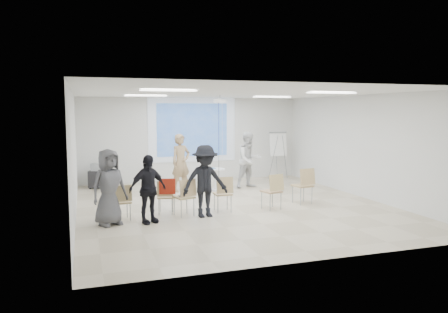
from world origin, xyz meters
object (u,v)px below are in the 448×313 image
object	(u,v)px
chair_right_inner	(273,189)
audience_outer	(109,183)
player_right	(249,157)
av_cart	(98,177)
audience_left	(148,184)
laptop	(184,196)
audience_mid	(205,176)
player_left	(181,159)
flipchart_easel	(278,144)
chair_left_inner	(186,194)
chair_center	(224,191)
chair_far_left	(122,199)
pedestal_table	(216,178)
chair_right_far	(304,183)
chair_left_mid	(166,194)

from	to	relation	value
chair_right_inner	audience_outer	size ratio (longest dim) A/B	0.49
player_right	av_cart	world-z (taller)	player_right
chair_right_inner	audience_left	bearing A→B (deg)	171.71
player_right	chair_right_inner	size ratio (longest dim) A/B	2.18
laptop	audience_mid	distance (m)	0.73
player_left	flipchart_easel	xyz separation A→B (m)	(3.96, 1.32, 0.27)
chair_left_inner	chair_center	distance (m)	1.01
laptop	av_cart	world-z (taller)	av_cart
chair_far_left	player_right	bearing A→B (deg)	28.66
laptop	audience_left	size ratio (longest dim) A/B	0.19
pedestal_table	laptop	size ratio (longest dim) A/B	2.17
audience_left	flipchart_easel	xyz separation A→B (m)	(5.52, 4.92, 0.41)
chair_center	laptop	size ratio (longest dim) A/B	2.70
chair_left_inner	chair_right_inner	bearing A→B (deg)	-16.66
flipchart_easel	av_cart	xyz separation A→B (m)	(-6.44, 0.10, -0.92)
chair_right_far	laptop	world-z (taller)	chair_right_far
pedestal_table	audience_mid	world-z (taller)	audience_mid
pedestal_table	audience_mid	size ratio (longest dim) A/B	0.37
chair_center	player_left	bearing A→B (deg)	99.26
chair_left_inner	laptop	xyz separation A→B (m)	(-0.02, 0.10, -0.05)
pedestal_table	player_left	size ratio (longest dim) A/B	0.35
chair_center	av_cart	xyz separation A→B (m)	(-2.88, 4.53, -0.16)
pedestal_table	flipchart_easel	distance (m)	3.39
chair_far_left	chair_left_inner	world-z (taller)	chair_left_inner
chair_right_far	flipchart_easel	size ratio (longest dim) A/B	0.56
chair_right_far	flipchart_easel	bearing A→B (deg)	65.91
audience_mid	pedestal_table	bearing A→B (deg)	64.21
audience_left	audience_mid	bearing A→B (deg)	-15.07
chair_right_inner	chair_right_far	size ratio (longest dim) A/B	0.94
player_left	laptop	xyz separation A→B (m)	(-0.63, -3.16, -0.54)
pedestal_table	chair_left_mid	world-z (taller)	chair_left_mid
player_left	player_right	xyz separation A→B (m)	(2.30, -0.02, -0.01)
pedestal_table	player_right	bearing A→B (deg)	9.63
chair_right_inner	av_cart	world-z (taller)	chair_right_inner
player_right	audience_outer	bearing A→B (deg)	-155.39
chair_left_mid	chair_right_far	size ratio (longest dim) A/B	0.85
chair_right_far	flipchart_easel	world-z (taller)	flipchart_easel
chair_left_mid	flipchart_easel	distance (m)	6.58
chair_left_inner	flipchart_easel	distance (m)	6.51
player_left	audience_outer	bearing A→B (deg)	-144.96
player_left	av_cart	world-z (taller)	player_left
chair_left_inner	chair_right_far	size ratio (longest dim) A/B	0.92
laptop	av_cart	distance (m)	4.94
laptop	player_right	bearing A→B (deg)	-149.37
chair_center	chair_right_inner	world-z (taller)	chair_right_inner
chair_left_inner	chair_center	bearing A→B (deg)	-8.51
chair_far_left	flipchart_easel	bearing A→B (deg)	29.47
chair_right_far	audience_left	bearing A→B (deg)	-179.25
chair_right_far	audience_outer	world-z (taller)	audience_outer
player_left	chair_center	size ratio (longest dim) A/B	2.27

